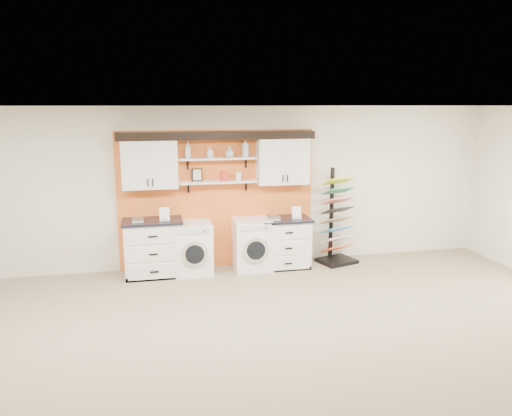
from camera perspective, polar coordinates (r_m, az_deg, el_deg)
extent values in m
plane|color=#857559|center=(5.46, 1.68, -19.34)|extent=(10.00, 10.00, 0.00)
plane|color=white|center=(4.68, 1.89, 11.49)|extent=(10.00, 10.00, 0.00)
plane|color=silver|center=(8.73, -4.51, 2.34)|extent=(10.00, 0.00, 10.00)
cube|color=orange|center=(8.73, -4.46, 1.01)|extent=(3.40, 0.07, 2.40)
cube|color=white|center=(8.40, -12.07, 5.05)|extent=(0.90, 0.34, 0.84)
cube|color=white|center=(8.22, -13.61, 4.85)|extent=(0.42, 0.01, 0.78)
cube|color=white|center=(8.22, -10.53, 4.98)|extent=(0.42, 0.01, 0.78)
cube|color=white|center=(8.69, 3.05, 5.51)|extent=(0.90, 0.34, 0.84)
cube|color=white|center=(8.47, 1.92, 5.36)|extent=(0.42, 0.01, 0.78)
cube|color=white|center=(8.59, 4.78, 5.41)|extent=(0.42, 0.01, 0.78)
cube|color=white|center=(8.52, -4.34, 2.99)|extent=(1.32, 0.28, 0.03)
cube|color=white|center=(8.46, -4.39, 5.67)|extent=(1.32, 0.28, 0.03)
cube|color=black|center=(8.45, -4.45, 8.38)|extent=(3.30, 0.40, 0.10)
cube|color=black|center=(8.27, -4.26, 7.89)|extent=(3.30, 0.04, 0.04)
cube|color=black|center=(8.51, -6.74, 3.79)|extent=(0.18, 0.02, 0.22)
cube|color=beige|center=(8.50, -6.74, 3.78)|extent=(0.14, 0.01, 0.18)
cylinder|color=red|center=(8.52, -3.69, 3.65)|extent=(0.11, 0.11, 0.16)
cylinder|color=silver|center=(8.56, -2.03, 3.64)|extent=(0.10, 0.10, 0.14)
cube|color=white|center=(8.53, -11.66, -4.59)|extent=(0.92, 0.60, 0.92)
cube|color=black|center=(8.40, -11.52, -7.87)|extent=(0.92, 0.06, 0.07)
cube|color=black|center=(8.41, -11.80, -1.46)|extent=(0.98, 0.66, 0.04)
cube|color=white|center=(8.15, -11.72, -3.19)|extent=(0.84, 0.02, 0.25)
cube|color=white|center=(8.23, -11.64, -5.18)|extent=(0.84, 0.02, 0.25)
cube|color=white|center=(8.32, -11.55, -7.13)|extent=(0.84, 0.02, 0.25)
cube|color=white|center=(8.83, 3.20, -4.04)|extent=(0.84, 0.60, 0.84)
cube|color=black|center=(8.70, 3.64, -6.98)|extent=(0.84, 0.06, 0.07)
cube|color=black|center=(8.72, 3.24, -1.26)|extent=(0.90, 0.66, 0.04)
cube|color=white|center=(8.47, 3.77, -2.82)|extent=(0.77, 0.02, 0.23)
cube|color=white|center=(8.55, 3.74, -4.58)|extent=(0.77, 0.02, 0.23)
cube|color=white|center=(8.63, 3.72, -6.32)|extent=(0.77, 0.02, 0.23)
cube|color=white|center=(8.56, -7.23, -4.51)|extent=(0.63, 0.66, 0.88)
cube|color=silver|center=(8.14, -7.09, -2.63)|extent=(0.54, 0.02, 0.09)
cylinder|color=silver|center=(8.24, -7.02, -5.25)|extent=(0.44, 0.05, 0.44)
cylinder|color=black|center=(8.22, -7.01, -5.30)|extent=(0.31, 0.03, 0.31)
cube|color=white|center=(8.69, -0.50, -4.13)|extent=(0.63, 0.66, 0.88)
cube|color=silver|center=(8.28, -0.03, -2.24)|extent=(0.54, 0.02, 0.09)
cylinder|color=silver|center=(8.38, -0.03, -4.84)|extent=(0.45, 0.05, 0.45)
cylinder|color=black|center=(8.36, 0.00, -4.89)|extent=(0.32, 0.03, 0.32)
cube|color=black|center=(9.24, 9.18, -5.97)|extent=(0.76, 0.69, 0.06)
cube|color=black|center=(9.17, 8.61, -0.58)|extent=(0.07, 0.07, 1.67)
cube|color=red|center=(9.19, 9.14, -4.58)|extent=(0.59, 0.44, 0.15)
cube|color=silver|center=(9.15, 9.18, -3.51)|extent=(0.59, 0.44, 0.15)
cube|color=teal|center=(9.10, 9.21, -2.44)|extent=(0.59, 0.44, 0.15)
cube|color=#98653F|center=(9.06, 9.25, -1.35)|extent=(0.59, 0.44, 0.15)
cube|color=black|center=(9.02, 9.29, -0.26)|extent=(0.59, 0.44, 0.15)
cube|color=#FF7471|center=(8.99, 9.32, 0.85)|extent=(0.59, 0.44, 0.15)
cube|color=#2A9B5E|center=(8.96, 9.36, 1.96)|extent=(0.59, 0.44, 0.15)
cube|color=yellow|center=(8.93, 9.40, 3.08)|extent=(0.59, 0.44, 0.15)
imported|color=silver|center=(8.40, -7.81, 6.59)|extent=(0.15, 0.15, 0.27)
imported|color=silver|center=(8.44, -5.31, 6.38)|extent=(0.10, 0.10, 0.19)
imported|color=silver|center=(8.48, -3.07, 6.43)|extent=(0.18, 0.18, 0.19)
imported|color=silver|center=(8.52, -1.22, 6.90)|extent=(0.17, 0.17, 0.31)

